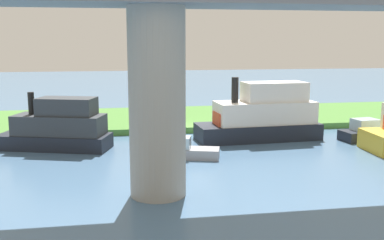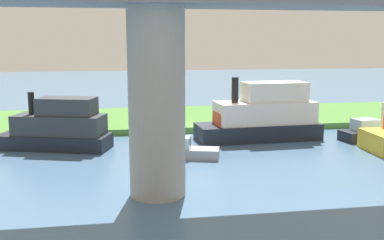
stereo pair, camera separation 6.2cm
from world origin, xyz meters
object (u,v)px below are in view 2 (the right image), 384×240
at_px(mooring_post, 304,117).
at_px(houseboat_blue, 262,116).
at_px(bridge_pylon, 157,103).
at_px(motorboat_white, 58,128).
at_px(pontoon_yellow, 370,132).
at_px(person_on_bank, 227,114).
at_px(skiff_small, 185,150).

xyz_separation_m(mooring_post, houseboat_blue, (5.38, 4.59, 0.92)).
bearing_deg(bridge_pylon, motorboat_white, -60.67).
height_order(bridge_pylon, pontoon_yellow, bridge_pylon).
height_order(houseboat_blue, pontoon_yellow, houseboat_blue).
bearing_deg(mooring_post, bridge_pylon, 48.01).
bearing_deg(person_on_bank, motorboat_white, 23.02).
bearing_deg(skiff_small, motorboat_white, -24.95).
distance_m(person_on_bank, motorboat_white, 14.61).
xyz_separation_m(mooring_post, motorboat_white, (20.35, 5.26, 0.61)).
bearing_deg(motorboat_white, houseboat_blue, -177.42).
bearing_deg(person_on_bank, skiff_small, 62.12).
distance_m(houseboat_blue, pontoon_yellow, 8.28).
xyz_separation_m(mooring_post, pontoon_yellow, (-2.64, 6.21, -0.26)).
relative_size(motorboat_white, skiff_small, 1.88).
distance_m(pontoon_yellow, skiff_small, 14.92).
bearing_deg(pontoon_yellow, person_on_bank, -34.87).
bearing_deg(motorboat_white, pontoon_yellow, 177.65).
bearing_deg(houseboat_blue, motorboat_white, 2.58).
xyz_separation_m(mooring_post, skiff_small, (11.99, 9.15, -0.37)).
xyz_separation_m(person_on_bank, mooring_post, (-6.90, 0.45, -0.35)).
bearing_deg(motorboat_white, person_on_bank, -156.98).
relative_size(mooring_post, houseboat_blue, 0.07).
bearing_deg(bridge_pylon, mooring_post, -131.99).
height_order(mooring_post, skiff_small, skiff_small).
bearing_deg(pontoon_yellow, skiff_small, 11.40).
distance_m(bridge_pylon, pontoon_yellow, 19.97).
bearing_deg(houseboat_blue, mooring_post, -139.55).
bearing_deg(motorboat_white, bridge_pylon, 119.33).
bearing_deg(skiff_small, mooring_post, -142.63).
distance_m(mooring_post, motorboat_white, 21.03).
bearing_deg(mooring_post, pontoon_yellow, 113.08).
height_order(pontoon_yellow, motorboat_white, motorboat_white).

